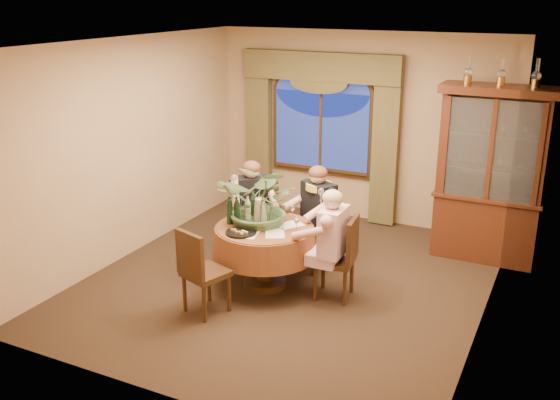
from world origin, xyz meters
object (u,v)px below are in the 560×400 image
at_px(oil_lamp_right, 537,73).
at_px(person_scarf, 318,218).
at_px(china_cabinet, 490,175).
at_px(centerpiece_plant, 262,171).
at_px(person_pink, 333,246).
at_px(chair_front_left, 206,271).
at_px(chair_back_right, 315,232).
at_px(olive_bowl, 264,227).
at_px(wine_bottle_1, 248,210).
at_px(chair_right, 334,258).
at_px(oil_lamp_left, 468,70).
at_px(wine_bottle_0, 229,210).
at_px(dining_table, 265,256).
at_px(wine_bottle_2, 254,205).
at_px(wine_bottle_3, 237,210).
at_px(person_back, 252,211).
at_px(chair_back, 263,222).
at_px(oil_lamp_center, 502,71).
at_px(stoneware_vase, 260,211).

bearing_deg(oil_lamp_right, person_scarf, -150.13).
bearing_deg(china_cabinet, centerpiece_plant, -140.15).
height_order(person_pink, person_scarf, person_scarf).
bearing_deg(oil_lamp_right, chair_front_left, -135.38).
bearing_deg(chair_front_left, chair_back_right, 87.17).
xyz_separation_m(olive_bowl, wine_bottle_1, (-0.26, 0.10, 0.14)).
height_order(chair_right, chair_back_right, same).
bearing_deg(person_scarf, chair_back_right, 30.71).
bearing_deg(oil_lamp_left, wine_bottle_0, -136.48).
xyz_separation_m(dining_table, wine_bottle_2, (-0.24, 0.19, 0.54)).
distance_m(person_pink, wine_bottle_0, 1.28).
bearing_deg(wine_bottle_3, chair_right, 7.24).
relative_size(oil_lamp_left, oil_lamp_right, 1.00).
relative_size(person_back, wine_bottle_2, 4.05).
relative_size(oil_lamp_left, wine_bottle_3, 1.03).
bearing_deg(olive_bowl, chair_right, 12.27).
xyz_separation_m(dining_table, wine_bottle_3, (-0.33, -0.05, 0.54)).
relative_size(chair_back, olive_bowl, 6.35).
bearing_deg(person_pink, oil_lamp_right, -41.96).
height_order(chair_right, wine_bottle_1, wine_bottle_1).
relative_size(oil_lamp_left, chair_front_left, 0.35).
xyz_separation_m(oil_lamp_right, person_pink, (-1.73, -1.97, -1.76)).
bearing_deg(oil_lamp_center, oil_lamp_left, 180.00).
distance_m(wine_bottle_0, wine_bottle_2, 0.33).
bearing_deg(oil_lamp_right, wine_bottle_3, -144.96).
xyz_separation_m(chair_back_right, wine_bottle_2, (-0.57, -0.53, 0.44)).
bearing_deg(china_cabinet, person_back, -152.56).
xyz_separation_m(dining_table, chair_front_left, (-0.28, -0.83, 0.10)).
distance_m(person_pink, wine_bottle_3, 1.20).
xyz_separation_m(wine_bottle_1, wine_bottle_3, (-0.11, -0.07, 0.00)).
xyz_separation_m(chair_right, wine_bottle_1, (-1.06, -0.08, 0.44)).
bearing_deg(person_back, olive_bowl, 88.48).
bearing_deg(wine_bottle_3, wine_bottle_2, 70.14).
bearing_deg(dining_table, wine_bottle_2, 141.56).
bearing_deg(chair_right, oil_lamp_left, -33.45).
height_order(china_cabinet, chair_back, china_cabinet).
bearing_deg(oil_lamp_left, person_back, -148.70).
relative_size(person_scarf, wine_bottle_2, 4.08).
bearing_deg(china_cabinet, chair_right, -125.52).
bearing_deg(chair_back, oil_lamp_center, 176.59).
bearing_deg(wine_bottle_3, china_cabinet, 39.01).
relative_size(dining_table, oil_lamp_center, 3.62).
relative_size(stoneware_vase, olive_bowl, 1.97).
bearing_deg(person_back, person_pink, 116.95).
height_order(chair_back, wine_bottle_2, wine_bottle_2).
bearing_deg(oil_lamp_center, person_back, -152.56).
height_order(oil_lamp_center, olive_bowl, oil_lamp_center).
xyz_separation_m(centerpiece_plant, olive_bowl, (0.11, -0.18, -0.61)).
relative_size(dining_table, wine_bottle_0, 3.73).
distance_m(chair_back_right, wine_bottle_1, 0.99).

